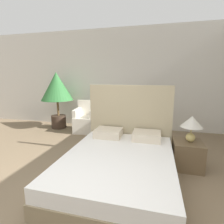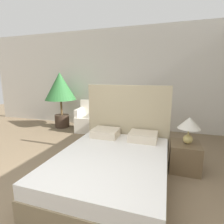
{
  "view_description": "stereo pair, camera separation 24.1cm",
  "coord_description": "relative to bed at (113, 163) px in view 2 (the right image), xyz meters",
  "views": [
    {
      "loc": [
        0.77,
        -1.15,
        1.52
      ],
      "look_at": [
        -0.21,
        2.71,
        0.72
      ],
      "focal_mm": 28.0,
      "sensor_mm": 36.0,
      "label": 1
    },
    {
      "loc": [
        1.0,
        -1.08,
        1.52
      ],
      "look_at": [
        -0.21,
        2.71,
        0.72
      ],
      "focal_mm": 28.0,
      "sensor_mm": 36.0,
      "label": 2
    }
  ],
  "objects": [
    {
      "name": "table_lamp",
      "position": [
        1.06,
        0.65,
        0.5
      ],
      "size": [
        0.35,
        0.35,
        0.44
      ],
      "color": "tan",
      "rests_on": "nightstand"
    },
    {
      "name": "nightstand",
      "position": [
        1.03,
        0.65,
        -0.04
      ],
      "size": [
        0.47,
        0.5,
        0.46
      ],
      "color": "brown",
      "rests_on": "ground_plane"
    },
    {
      "name": "bed",
      "position": [
        0.0,
        0.0,
        0.0
      ],
      "size": [
        1.57,
        2.0,
        1.38
      ],
      "color": "#8C7A5B",
      "rests_on": "ground_plane"
    },
    {
      "name": "wall_back",
      "position": [
        -0.29,
        2.82,
        1.18
      ],
      "size": [
        10.0,
        0.06,
        2.9
      ],
      "color": "silver",
      "rests_on": "ground_plane"
    },
    {
      "name": "armchair_near_window_left",
      "position": [
        -1.43,
        2.12,
        0.02
      ],
      "size": [
        0.64,
        0.68,
        0.86
      ],
      "rotation": [
        0.0,
        0.0,
        0.13
      ],
      "color": "silver",
      "rests_on": "ground_plane"
    },
    {
      "name": "potted_palm",
      "position": [
        -2.36,
        2.24,
        0.88
      ],
      "size": [
        0.92,
        0.92,
        1.66
      ],
      "color": "#38281E",
      "rests_on": "ground_plane"
    },
    {
      "name": "armchair_near_window_right",
      "position": [
        -0.59,
        2.12,
        0.02
      ],
      "size": [
        0.59,
        0.63,
        0.86
      ],
      "rotation": [
        0.0,
        0.0,
        -0.03
      ],
      "color": "silver",
      "rests_on": "ground_plane"
    }
  ]
}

